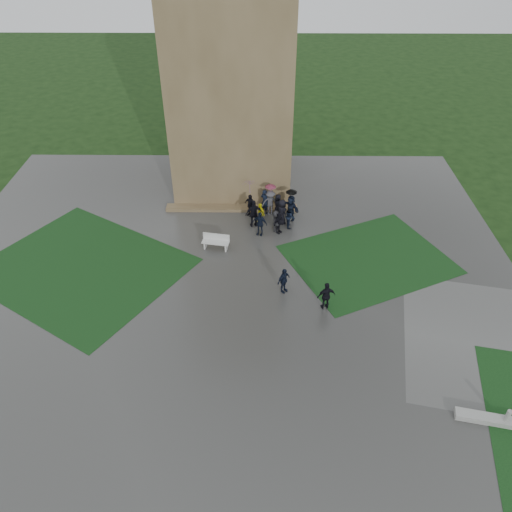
{
  "coord_description": "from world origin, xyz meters",
  "views": [
    {
      "loc": [
        1.96,
        -18.8,
        18.3
      ],
      "look_at": [
        1.75,
        3.71,
        1.2
      ],
      "focal_mm": 35.0,
      "sensor_mm": 36.0,
      "label": 1
    }
  ],
  "objects_px": {
    "tower": "(231,57)",
    "bench": "(216,242)",
    "pedestrian_near": "(326,296)",
    "pedestrian_mid": "(284,280)"
  },
  "relations": [
    {
      "from": "bench",
      "to": "pedestrian_mid",
      "type": "distance_m",
      "value": 5.69
    },
    {
      "from": "bench",
      "to": "pedestrian_mid",
      "type": "relative_size",
      "value": 1.12
    },
    {
      "from": "tower",
      "to": "pedestrian_mid",
      "type": "bearing_deg",
      "value": -75.8
    },
    {
      "from": "bench",
      "to": "pedestrian_near",
      "type": "distance_m",
      "value": 8.18
    },
    {
      "from": "tower",
      "to": "bench",
      "type": "height_order",
      "value": "tower"
    },
    {
      "from": "pedestrian_mid",
      "to": "pedestrian_near",
      "type": "bearing_deg",
      "value": -75.64
    },
    {
      "from": "tower",
      "to": "pedestrian_near",
      "type": "relative_size",
      "value": 10.66
    },
    {
      "from": "tower",
      "to": "bench",
      "type": "bearing_deg",
      "value": -94.75
    },
    {
      "from": "pedestrian_near",
      "to": "tower",
      "type": "bearing_deg",
      "value": -83.42
    },
    {
      "from": "bench",
      "to": "pedestrian_mid",
      "type": "height_order",
      "value": "pedestrian_mid"
    }
  ]
}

